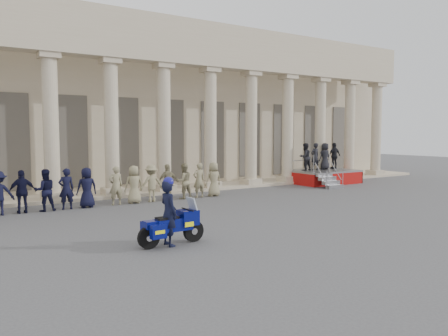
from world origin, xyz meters
TOP-DOWN VIEW (x-y plane):
  - ground at (0.00, 0.00)m, footprint 90.00×90.00m
  - building at (-0.00, 14.74)m, footprint 40.00×12.50m
  - officer_rank at (-5.32, 5.90)m, footprint 16.86×0.61m
  - reviewing_stand at (11.01, 7.14)m, footprint 3.87×3.80m
  - motorcycle at (-2.68, -1.21)m, footprint 1.91×0.79m
  - rider at (-2.79, -1.22)m, footprint 0.44×0.65m

SIDE VIEW (x-z plane):
  - ground at x=0.00m, z-range 0.00..0.00m
  - motorcycle at x=-2.68m, z-range -0.08..1.14m
  - officer_rank at x=-5.32m, z-range 0.00..1.60m
  - rider at x=-2.79m, z-range -0.01..1.81m
  - reviewing_stand at x=11.01m, z-range 0.00..2.37m
  - building at x=0.00m, z-range 0.02..9.02m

